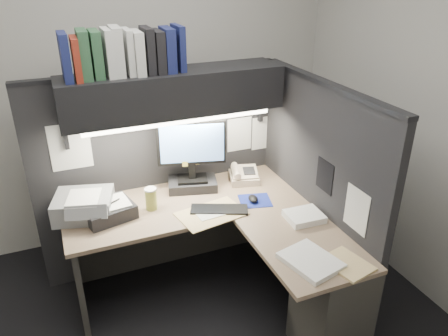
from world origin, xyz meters
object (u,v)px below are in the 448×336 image
at_px(keyboard, 219,210).
at_px(notebook_stack, 108,211).
at_px(telephone, 244,175).
at_px(coffee_cup, 151,199).
at_px(printer, 84,205).
at_px(overhead_shelf, 174,92).
at_px(monitor, 192,163).
at_px(desk, 256,268).

distance_m(keyboard, notebook_stack, 0.76).
bearing_deg(telephone, coffee_cup, -153.46).
height_order(keyboard, notebook_stack, notebook_stack).
distance_m(telephone, printer, 1.24).
bearing_deg(telephone, overhead_shelf, -169.40).
height_order(overhead_shelf, monitor, overhead_shelf).
height_order(monitor, coffee_cup, monitor).
bearing_deg(overhead_shelf, monitor, -10.29).
height_order(overhead_shelf, notebook_stack, overhead_shelf).
distance_m(printer, notebook_stack, 0.17).
bearing_deg(notebook_stack, telephone, 7.49).
bearing_deg(printer, telephone, 17.87).
xyz_separation_m(monitor, coffee_cup, (-0.37, -0.18, -0.14)).
relative_size(monitor, keyboard, 1.37).
xyz_separation_m(overhead_shelf, printer, (-0.71, -0.10, -0.69)).
relative_size(monitor, notebook_stack, 1.70).
height_order(overhead_shelf, printer, overhead_shelf).
relative_size(coffee_cup, notebook_stack, 0.47).
bearing_deg(notebook_stack, printer, 149.09).
bearing_deg(desk, printer, 147.22).
distance_m(coffee_cup, notebook_stack, 0.30).
relative_size(keyboard, printer, 1.05).
bearing_deg(telephone, notebook_stack, -156.58).
bearing_deg(notebook_stack, coffee_cup, -0.91).
distance_m(overhead_shelf, keyboard, 0.88).
relative_size(overhead_shelf, monitor, 2.81).
height_order(desk, printer, printer).
xyz_separation_m(monitor, keyboard, (0.07, -0.39, -0.21)).
bearing_deg(printer, coffee_cup, 3.56).
xyz_separation_m(monitor, telephone, (0.42, -0.03, -0.17)).
height_order(monitor, printer, monitor).
xyz_separation_m(overhead_shelf, keyboard, (0.17, -0.41, -0.76)).
bearing_deg(keyboard, notebook_stack, -173.16).
height_order(telephone, coffee_cup, coffee_cup).
bearing_deg(coffee_cup, keyboard, -25.82).
height_order(keyboard, printer, printer).
xyz_separation_m(telephone, printer, (-1.24, -0.05, 0.03)).
relative_size(printer, notebook_stack, 1.18).
xyz_separation_m(keyboard, notebook_stack, (-0.73, 0.21, 0.04)).
bearing_deg(desk, keyboard, 110.04).
bearing_deg(notebook_stack, monitor, 14.51).
distance_m(keyboard, coffee_cup, 0.49).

